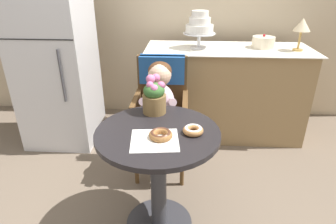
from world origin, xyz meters
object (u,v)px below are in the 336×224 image
Objects in this scene: tiered_cake_stand at (200,26)px; refrigerator at (55,56)px; flower_vase at (154,96)px; table_lamp at (302,26)px; cafe_table at (158,162)px; donut_front at (193,130)px; donut_mid at (161,134)px; wicker_chair at (161,97)px; seated_child at (160,100)px; round_layer_cake at (263,42)px.

tiered_cake_stand is 0.20× the size of refrigerator.
table_lamp is at bearing 39.66° from flower_vase.
refrigerator is at bearing 139.72° from flower_vase.
cafe_table is at bearing -80.01° from flower_vase.
table_lamp is (1.21, 1.00, 0.29)m from flower_vase.
donut_front is 1.63m from table_lamp.
donut_mid is (0.02, -0.08, 0.23)m from cafe_table.
refrigerator is (-1.25, 1.11, 0.11)m from donut_front.
donut_mid is (0.06, -0.77, 0.10)m from wicker_chair.
tiered_cake_stand reaches higher than seated_child.
flower_vase is (-0.04, 0.25, 0.32)m from cafe_table.
table_lamp is (1.16, 1.25, 0.61)m from cafe_table.
cafe_table is 6.24× the size of donut_front.
wicker_chair is 0.75m from donut_front.
cafe_table is 0.42× the size of refrigerator.
seated_child is 0.60m from donut_front.
round_layer_cake reaches higher than donut_mid.
donut_mid is 1.78m from table_lamp.
round_layer_cake reaches higher than donut_front.
cafe_table is 5.53× the size of donut_mid.
seated_child is (-0.00, -0.16, 0.04)m from wicker_chair.
cafe_table is 0.75× the size of wicker_chair.
round_layer_cake is (0.67, 1.36, 0.21)m from donut_front.
flower_vase is (-0.01, -0.29, 0.15)m from seated_child.
tiered_cake_stand reaches higher than donut_front.
table_lamp is at bearing 52.67° from donut_front.
flower_vase is 1.19× the size of round_layer_cake.
round_layer_cake is at bearing 57.05° from cafe_table.
round_layer_cake is at bearing 41.70° from seated_child.
tiered_cake_stand is at bearing 65.61° from wicker_chair.
cafe_table is 2.53× the size of table_lamp.
donut_front is 0.37m from flower_vase.
cafe_table is 0.56m from seated_child.
table_lamp reaches higher than flower_vase.
refrigerator is at bearing -172.74° from round_layer_cake.
donut_mid is 0.08× the size of refrigerator.
table_lamp reaches higher than wicker_chair.
seated_child is 1.17m from refrigerator.
wicker_chair is 3.35× the size of table_lamp.
cafe_table is 2.14× the size of tiered_cake_stand.
cafe_table is at bearing -101.59° from tiered_cake_stand.
cafe_table is 1.56m from refrigerator.
tiered_cake_stand is at bearing 80.03° from donut_mid.
refrigerator is (-2.21, -0.15, -0.27)m from table_lamp.
donut_mid is 0.39× the size of tiered_cake_stand.
tiered_cake_stand reaches higher than wicker_chair.
flower_vase reaches higher than seated_child.
flower_vase reaches higher than wicker_chair.
seated_child reaches higher than cafe_table.
flower_vase is at bearing -140.34° from table_lamp.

